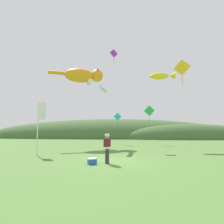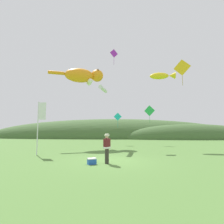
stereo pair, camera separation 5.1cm
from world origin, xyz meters
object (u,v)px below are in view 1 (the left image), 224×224
object	(u,v)px
kite_diamond_gold	(182,68)
kite_diamond_violet	(114,54)
kite_fish_windsock	(162,76)
kite_diamond_green	(149,111)
festival_banner_pole	(40,120)
picnic_cooler	(92,161)
kite_giant_cat	(83,76)
kite_spool	(95,160)
kite_diamond_teal	(118,117)
festival_attendant	(107,147)
kite_tube_streamer	(103,89)

from	to	relation	value
kite_diamond_gold	kite_diamond_violet	bearing A→B (deg)	138.06
kite_fish_windsock	kite_diamond_green	bearing A→B (deg)	100.56
festival_banner_pole	kite_diamond_violet	bearing A→B (deg)	49.86
kite_fish_windsock	kite_diamond_green	distance (m)	5.34
kite_diamond_gold	festival_banner_pole	bearing A→B (deg)	-173.17
picnic_cooler	kite_giant_cat	size ratio (longest dim) A/B	0.09
kite_spool	kite_diamond_teal	size ratio (longest dim) A/B	0.11
festival_banner_pole	kite_fish_windsock	size ratio (longest dim) A/B	1.50
festival_attendant	kite_spool	distance (m)	1.24
kite_tube_streamer	kite_diamond_gold	distance (m)	7.86
kite_diamond_green	kite_diamond_gold	world-z (taller)	kite_diamond_gold
kite_spool	picnic_cooler	size ratio (longest dim) A/B	0.35
kite_diamond_green	festival_banner_pole	bearing A→B (deg)	-138.83
festival_banner_pole	kite_diamond_violet	distance (m)	12.53
festival_attendant	kite_tube_streamer	world-z (taller)	kite_tube_streamer
kite_spool	kite_diamond_violet	bearing A→B (deg)	83.69
festival_attendant	kite_fish_windsock	bearing A→B (deg)	56.23
kite_giant_cat	kite_tube_streamer	size ratio (longest dim) A/B	2.80
kite_fish_windsock	kite_giant_cat	bearing A→B (deg)	168.00
kite_fish_windsock	kite_diamond_gold	xyz separation A→B (m)	(0.75, -3.91, -0.44)
picnic_cooler	kite_tube_streamer	size ratio (longest dim) A/B	0.25
kite_diamond_green	festival_attendant	bearing A→B (deg)	-111.87
kite_giant_cat	kite_fish_windsock	xyz separation A→B (m)	(9.25, -1.97, -0.66)
festival_banner_pole	kite_tube_streamer	bearing A→B (deg)	40.68
kite_giant_cat	kite_tube_streamer	world-z (taller)	kite_giant_cat
kite_giant_cat	kite_diamond_gold	bearing A→B (deg)	-30.44
picnic_cooler	kite_diamond_green	bearing A→B (deg)	65.18
festival_banner_pole	kite_diamond_teal	xyz separation A→B (m)	(6.36, 9.11, 0.83)
kite_giant_cat	kite_diamond_teal	distance (m)	6.85
kite_tube_streamer	kite_diamond_teal	bearing A→B (deg)	72.49
kite_diamond_green	kite_diamond_gold	bearing A→B (deg)	-79.30
kite_spool	kite_diamond_teal	distance (m)	12.47
kite_tube_streamer	kite_diamond_gold	size ratio (longest dim) A/B	0.96
picnic_cooler	kite_diamond_violet	size ratio (longest dim) A/B	0.29
kite_diamond_teal	kite_fish_windsock	bearing A→B (deg)	-37.15
kite_diamond_violet	kite_tube_streamer	bearing A→B (deg)	-111.03
festival_banner_pole	kite_diamond_gold	world-z (taller)	kite_diamond_gold
festival_attendant	festival_banner_pole	xyz separation A→B (m)	(-5.57, 3.24, 1.83)
picnic_cooler	kite_diamond_green	xyz separation A→B (m)	(5.89, 12.74, 4.23)
kite_fish_windsock	kite_diamond_violet	xyz separation A→B (m)	(-5.42, 1.64, 3.38)
kite_tube_streamer	kite_diamond_green	size ratio (longest dim) A/B	0.99
kite_diamond_violet	kite_diamond_green	xyz separation A→B (m)	(4.69, 2.27, -6.94)
kite_fish_windsock	kite_spool	bearing A→B (deg)	-128.71
kite_diamond_violet	kite_spool	bearing A→B (deg)	-96.31
kite_tube_streamer	kite_diamond_teal	distance (m)	5.85
festival_banner_pole	kite_diamond_violet	size ratio (longest dim) A/B	2.13
kite_fish_windsock	kite_diamond_violet	bearing A→B (deg)	163.21
festival_banner_pole	festival_attendant	bearing A→B (deg)	-30.14
kite_tube_streamer	kite_fish_windsock	bearing A→B (deg)	10.73
festival_attendant	kite_diamond_green	world-z (taller)	kite_diamond_green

